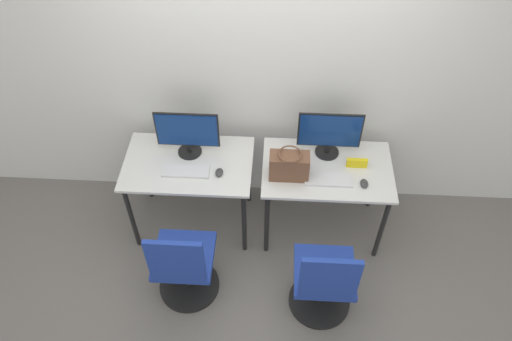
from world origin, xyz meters
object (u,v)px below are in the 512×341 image
Objects in this scene: keyboard_right at (328,180)px; office_chair_right at (324,283)px; mouse_left at (219,172)px; monitor_right at (330,133)px; office_chair_left at (184,267)px; mouse_right at (364,183)px; keyboard_left at (186,171)px; handbag at (289,166)px; monitor_left at (187,133)px.

office_chair_right reaches higher than keyboard_right.
monitor_right reaches higher than mouse_left.
office_chair_left is at bearing -140.00° from monitor_right.
mouse_right is at bearing -6.09° from keyboard_right.
office_chair_right reaches higher than keyboard_left.
handbag is at bearing 174.00° from mouse_right.
office_chair_right is at bearing -32.74° from keyboard_left.
keyboard_left is 1.37m from mouse_right.
mouse_left is at bearing 139.91° from office_chair_right.
office_chair_right is at bearing -67.81° from handbag.
monitor_left is 1.53m from office_chair_right.
office_chair_right is 3.01× the size of handbag.
office_chair_left is (-0.22, -0.61, -0.40)m from mouse_left.
keyboard_right is at bearing 88.19° from office_chair_right.
mouse_right is at bearing 22.80° from office_chair_left.
mouse_right is (0.27, -0.33, -0.19)m from monitor_right.
keyboard_left is 1.21× the size of handbag.
handbag is at bearing 112.19° from office_chair_right.
office_chair_right is (-0.02, -0.97, -0.59)m from monitor_right.
mouse_right reaches higher than keyboard_left.
monitor_right reaches higher than office_chair_right.
monitor_left is 0.55× the size of office_chair_left.
office_chair_left reaches higher than keyboard_right.
keyboard_right is 0.27m from mouse_right.
office_chair_right is 0.90m from handbag.
handbag reaches higher than keyboard_right.
keyboard_left is at bearing -90.00° from monitor_left.
monitor_left is 0.40m from mouse_left.
handbag is (0.79, -0.22, -0.09)m from monitor_left.
office_chair_left reaches higher than keyboard_left.
monitor_left reaches higher than mouse_right.
handbag is at bearing 39.27° from office_chair_left.
office_chair_left reaches higher than mouse_right.
monitor_left and monitor_right have the same top height.
handbag reaches higher than office_chair_right.
mouse_right is at bearing -6.00° from handbag.
mouse_right is at bearing -11.48° from monitor_left.
mouse_left and mouse_right have the same top height.
monitor_left is at bearing -177.13° from monitor_right.
keyboard_left is 0.40× the size of office_chair_left.
office_chair_left reaches higher than mouse_left.
mouse_left reaches higher than keyboard_left.
monitor_right is 1.65× the size of handbag.
mouse_left is at bearing -40.83° from monitor_left.
office_chair_right is at bearing -40.09° from mouse_left.
office_chair_right is at bearing -40.27° from monitor_left.
monitor_left is 1.41m from mouse_right.
mouse_left is 0.30× the size of handbag.
office_chair_right is (-0.02, -0.66, -0.39)m from keyboard_right.
keyboard_left is 1.34m from office_chair_right.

